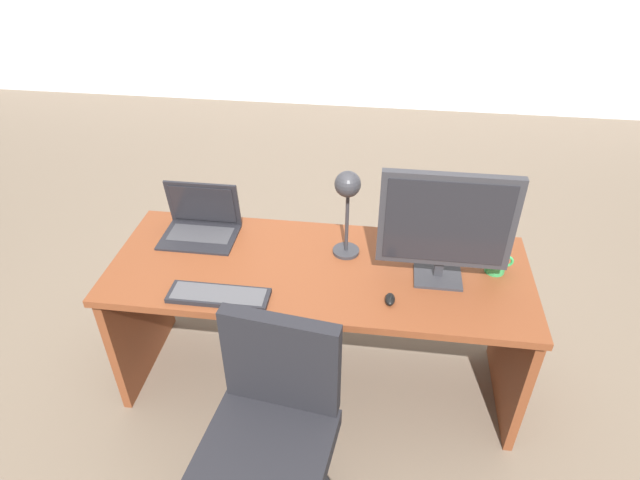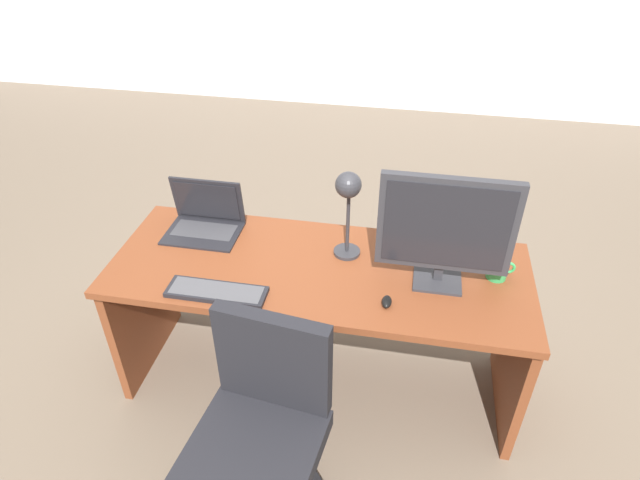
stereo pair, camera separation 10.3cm
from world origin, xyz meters
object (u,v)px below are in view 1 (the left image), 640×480
Objects in this scene: desk_lamp at (347,196)px; office_chair at (271,451)px; monitor at (446,224)px; mouse at (390,299)px; coffee_mug at (497,262)px; laptop at (202,218)px; desk at (320,295)px; keyboard at (219,295)px.

desk_lamp is 1.04m from office_chair.
monitor is 7.55× the size of mouse.
laptop is at bearing 174.19° from coffee_mug.
desk is at bearing 142.34° from mouse.
keyboard is at bearing -164.83° from monitor.
desk is at bearing 173.05° from monitor.
monitor reaches higher than laptop.
mouse is (-0.20, -0.18, -0.26)m from monitor.
laptop is 0.84× the size of keyboard.
laptop reaches higher than desk.
coffee_mug is at bearing 30.29° from mouse.
keyboard reaches higher than desk.
office_chair is at bearing -96.98° from desk.
laptop is 3.05× the size of coffee_mug.
coffee_mug is (0.76, 0.02, 0.26)m from desk.
keyboard is 3.64× the size of coffee_mug.
mouse is at bearing 5.09° from keyboard.
desk_lamp reaches higher than desk.
laptop is at bearing 171.13° from desk_lamp.
monitor is at bearing -11.23° from laptop.
laptop is 1.10m from office_chair.
monitor is (0.51, -0.06, 0.49)m from desk.
mouse is 0.52m from coffee_mug.
office_chair is at bearing -56.49° from keyboard.
desk is 4.44× the size of keyboard.
office_chair is (-0.40, -0.49, -0.37)m from mouse.
mouse is (0.31, -0.24, 0.22)m from desk.
coffee_mug is (1.13, 0.32, 0.04)m from keyboard.
keyboard is (-0.38, -0.30, 0.22)m from desk.
desk is at bearing -14.86° from laptop.
coffee_mug is (0.45, 0.26, 0.04)m from mouse.
coffee_mug reaches higher than mouse.
mouse is 0.46m from desk_lamp.
mouse is 0.63× the size of coffee_mug.
coffee_mug is (0.25, 0.08, -0.23)m from monitor.
office_chair is at bearing -129.17° from mouse.
keyboard is at bearing -144.10° from desk_lamp.
monitor is at bearing 15.17° from keyboard.
mouse is at bearing -149.71° from coffee_mug.
laptop is (-1.10, 0.22, -0.20)m from monitor.
monitor reaches higher than office_chair.
monitor is at bearing -15.21° from desk_lamp.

